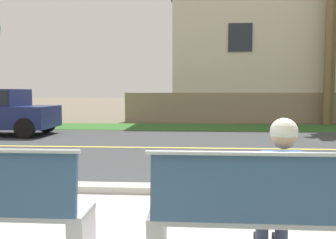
% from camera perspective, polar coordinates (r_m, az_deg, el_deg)
% --- Properties ---
extents(ground_plane, '(140.00, 140.00, 0.00)m').
position_cam_1_polar(ground_plane, '(10.89, 0.68, -3.29)').
color(ground_plane, '#665B4C').
extents(curb_edge, '(44.00, 0.30, 0.11)m').
position_cam_1_polar(curb_edge, '(5.35, -2.95, -10.86)').
color(curb_edge, '#ADA89E').
rests_on(curb_edge, ground_plane).
extents(street_asphalt, '(52.00, 8.00, 0.01)m').
position_cam_1_polar(street_asphalt, '(9.41, 0.14, -4.50)').
color(street_asphalt, '#383A3D').
rests_on(street_asphalt, ground_plane).
extents(road_centre_line, '(48.00, 0.14, 0.01)m').
position_cam_1_polar(road_centre_line, '(9.41, 0.14, -4.47)').
color(road_centre_line, '#E0CC4C').
rests_on(road_centre_line, ground_plane).
extents(far_verge_grass, '(48.00, 2.80, 0.02)m').
position_cam_1_polar(far_verge_grass, '(14.88, 1.60, -1.18)').
color(far_verge_grass, '#2D6026').
rests_on(far_verge_grass, ground_plane).
extents(bench_right, '(1.97, 0.48, 1.01)m').
position_cam_1_polar(bench_right, '(3.15, 15.51, -14.32)').
color(bench_right, '#9EA0A8').
rests_on(bench_right, ground_plane).
extents(seated_person_blue, '(0.52, 0.68, 1.25)m').
position_cam_1_polar(seated_person_blue, '(3.28, 17.20, -9.73)').
color(seated_person_blue, '#333D56').
rests_on(seated_person_blue, ground_plane).
extents(garden_wall, '(13.00, 0.36, 1.40)m').
position_cam_1_polar(garden_wall, '(17.51, 14.71, 1.80)').
color(garden_wall, gray).
rests_on(garden_wall, ground_plane).
extents(house_across_street, '(12.36, 6.91, 7.79)m').
position_cam_1_polar(house_across_street, '(21.07, 17.26, 10.99)').
color(house_across_street, beige).
rests_on(house_across_street, ground_plane).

